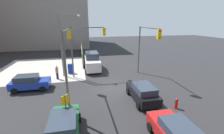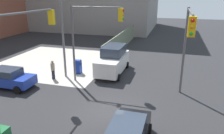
# 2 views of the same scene
# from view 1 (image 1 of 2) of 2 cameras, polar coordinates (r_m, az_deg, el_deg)

# --- Properties ---
(ground_plane) EXTENTS (120.00, 120.00, 0.00)m
(ground_plane) POSITION_cam_1_polar(r_m,az_deg,el_deg) (16.72, 0.90, -8.09)
(ground_plane) COLOR #28282B
(sidewalk_corner) EXTENTS (12.00, 12.00, 0.01)m
(sidewalk_corner) POSITION_cam_1_polar(r_m,az_deg,el_deg) (25.43, -24.15, -0.78)
(sidewalk_corner) COLOR #ADA89E
(sidewalk_corner) RESTS_ON ground
(construction_fence) EXTENTS (16.97, 0.12, 2.40)m
(construction_fence) POSITION_cam_1_polar(r_m,az_deg,el_deg) (31.81, -11.44, 5.87)
(construction_fence) COLOR slate
(construction_fence) RESTS_ON ground
(building_loft_east) EXTENTS (20.00, 24.00, 18.87)m
(building_loft_east) POSITION_cam_1_polar(r_m,az_deg,el_deg) (51.75, -23.86, 18.08)
(building_loft_east) COLOR gray
(building_loft_east) RESTS_ON ground
(traffic_signal_nw_corner) EXTENTS (6.30, 0.36, 6.50)m
(traffic_signal_nw_corner) POSITION_cam_1_polar(r_m,az_deg,el_deg) (12.99, -16.71, 5.65)
(traffic_signal_nw_corner) COLOR #59595B
(traffic_signal_nw_corner) RESTS_ON ground
(traffic_signal_se_corner) EXTENTS (5.47, 0.36, 6.50)m
(traffic_signal_se_corner) POSITION_cam_1_polar(r_m,az_deg,el_deg) (19.08, 12.78, 9.14)
(traffic_signal_se_corner) COLOR #59595B
(traffic_signal_se_corner) RESTS_ON ground
(traffic_signal_ne_corner) EXTENTS (0.36, 4.49, 6.50)m
(traffic_signal_ne_corner) POSITION_cam_1_polar(r_m,az_deg,el_deg) (19.45, -10.30, 9.24)
(traffic_signal_ne_corner) COLOR #59595B
(traffic_signal_ne_corner) RESTS_ON ground
(street_lamp_corner) EXTENTS (0.62, 2.67, 8.00)m
(street_lamp_corner) POSITION_cam_1_polar(r_m,az_deg,el_deg) (20.19, -17.89, 9.35)
(street_lamp_corner) COLOR slate
(street_lamp_corner) RESTS_ON ground
(warning_sign_two_way) EXTENTS (0.48, 0.48, 2.40)m
(warning_sign_two_way) POSITION_cam_1_polar(r_m,az_deg,el_deg) (10.89, -17.30, -13.70)
(warning_sign_two_way) COLOR #4C4C4C
(warning_sign_two_way) RESTS_ON ground
(mailbox_blue) EXTENTS (0.56, 0.64, 1.43)m
(mailbox_blue) POSITION_cam_1_polar(r_m,az_deg,el_deg) (21.96, -15.62, -0.45)
(mailbox_blue) COLOR navy
(mailbox_blue) RESTS_ON ground
(fire_hydrant) EXTENTS (0.26, 0.26, 0.94)m
(fire_hydrant) POSITION_cam_1_polar(r_m,az_deg,el_deg) (14.00, 23.28, -12.57)
(fire_hydrant) COLOR red
(fire_hydrant) RESTS_ON ground
(hatchback_green) EXTENTS (4.09, 2.02, 1.62)m
(hatchback_green) POSITION_cam_1_polar(r_m,az_deg,el_deg) (10.38, -17.87, -20.72)
(hatchback_green) COLOR #1E6638
(hatchback_green) RESTS_ON ground
(hatchback_black) EXTENTS (4.17, 2.02, 1.62)m
(hatchback_black) POSITION_cam_1_polar(r_m,az_deg,el_deg) (14.21, 11.59, -9.40)
(hatchback_black) COLOR black
(hatchback_black) RESTS_ON ground
(sedan_blue) EXTENTS (2.02, 3.88, 1.62)m
(sedan_blue) POSITION_cam_1_polar(r_m,az_deg,el_deg) (18.35, -28.88, -5.12)
(sedan_blue) COLOR #1E389E
(sedan_blue) RESTS_ON ground
(van_white_delivery) EXTENTS (5.40, 2.32, 2.62)m
(van_white_delivery) POSITION_cam_1_polar(r_m,az_deg,el_deg) (22.98, -7.58, 2.13)
(van_white_delivery) COLOR white
(van_white_delivery) RESTS_ON ground
(pedestrian_crossing) EXTENTS (0.36, 0.36, 1.77)m
(pedestrian_crossing) POSITION_cam_1_polar(r_m,az_deg,el_deg) (20.18, -20.20, -1.90)
(pedestrian_crossing) COLOR #9E937A
(pedestrian_crossing) RESTS_ON ground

